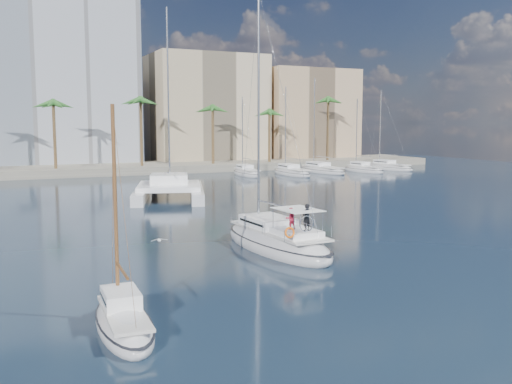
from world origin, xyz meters
name	(u,v)px	position (x,y,z in m)	size (l,w,h in m)	color
ground	(258,254)	(0.00, 0.00, 0.00)	(160.00, 160.00, 0.00)	black
quay	(93,169)	(0.00, 61.00, 0.60)	(120.00, 14.00, 1.20)	gray
building_modern	(4,85)	(-12.00, 73.00, 14.00)	(42.00, 16.00, 28.00)	silver
building_beige	(206,111)	(22.00, 70.00, 10.00)	(20.00, 14.00, 20.00)	#C5AF8D
building_tan_right	(306,117)	(42.00, 68.00, 9.00)	(18.00, 12.00, 18.00)	tan
palm_centre	(96,106)	(0.00, 57.00, 10.28)	(3.60, 3.60, 12.30)	brown
palm_right	(297,108)	(34.00, 57.00, 10.28)	(3.60, 3.60, 12.30)	brown
main_sloop	(276,241)	(1.58, 0.75, 0.52)	(4.14, 11.40, 16.68)	silver
small_sloop	(124,321)	(-9.93, -9.34, 0.37)	(2.25, 6.34, 9.00)	silver
catamaran	(169,187)	(2.38, 27.00, 1.19)	(10.66, 15.12, 19.76)	silver
seagull	(159,240)	(-5.16, 3.21, 0.69)	(1.05, 0.45, 0.19)	silver
moored_yacht_a	(247,176)	(20.00, 47.00, 0.00)	(2.72, 9.35, 11.90)	silver
moored_yacht_b	(292,175)	(26.50, 45.00, 0.00)	(3.14, 10.78, 13.72)	silver
moored_yacht_c	(322,172)	(33.00, 47.00, 0.00)	(3.55, 12.21, 15.54)	silver
moored_yacht_d	(363,172)	(39.50, 45.00, 0.00)	(2.72, 9.35, 11.90)	silver
moored_yacht_e	(389,170)	(46.00, 47.00, 0.00)	(3.14, 10.78, 13.72)	silver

